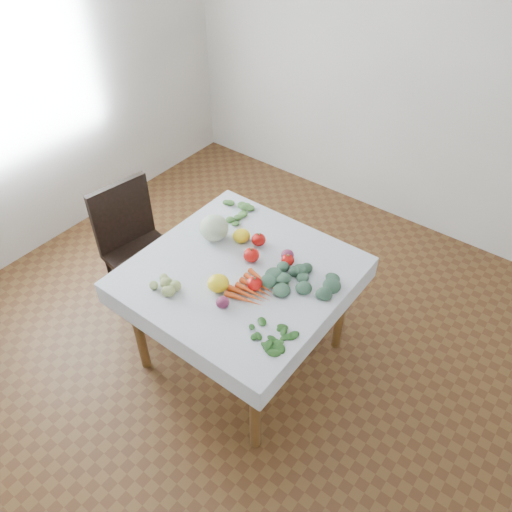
{
  "coord_description": "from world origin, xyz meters",
  "views": [
    {
      "loc": [
        1.29,
        -1.54,
        2.66
      ],
      "look_at": [
        0.04,
        0.09,
        0.82
      ],
      "focal_mm": 35.0,
      "sensor_mm": 36.0,
      "label": 1
    }
  ],
  "objects_px": {
    "table": "(241,283)",
    "chair": "(135,241)",
    "heirloom_back": "(242,236)",
    "cabbage": "(214,228)",
    "carrot_bunch": "(253,290)"
  },
  "relations": [
    {
      "from": "chair",
      "to": "heirloom_back",
      "type": "relative_size",
      "value": 8.93
    },
    {
      "from": "chair",
      "to": "heirloom_back",
      "type": "distance_m",
      "value": 0.81
    },
    {
      "from": "table",
      "to": "chair",
      "type": "bearing_deg",
      "value": -178.46
    },
    {
      "from": "cabbage",
      "to": "table",
      "type": "bearing_deg",
      "value": -22.88
    },
    {
      "from": "carrot_bunch",
      "to": "cabbage",
      "type": "bearing_deg",
      "value": 155.0
    },
    {
      "from": "table",
      "to": "cabbage",
      "type": "height_order",
      "value": "cabbage"
    },
    {
      "from": "cabbage",
      "to": "carrot_bunch",
      "type": "xyz_separation_m",
      "value": [
        0.46,
        -0.21,
        -0.06
      ]
    },
    {
      "from": "cabbage",
      "to": "carrot_bunch",
      "type": "relative_size",
      "value": 0.68
    },
    {
      "from": "cabbage",
      "to": "heirloom_back",
      "type": "distance_m",
      "value": 0.17
    },
    {
      "from": "table",
      "to": "carrot_bunch",
      "type": "height_order",
      "value": "carrot_bunch"
    },
    {
      "from": "heirloom_back",
      "to": "carrot_bunch",
      "type": "xyz_separation_m",
      "value": [
        0.31,
        -0.29,
        -0.02
      ]
    },
    {
      "from": "table",
      "to": "heirloom_back",
      "type": "xyz_separation_m",
      "value": [
        -0.16,
        0.21,
        0.14
      ]
    },
    {
      "from": "table",
      "to": "carrot_bunch",
      "type": "bearing_deg",
      "value": -28.84
    },
    {
      "from": "heirloom_back",
      "to": "cabbage",
      "type": "bearing_deg",
      "value": -150.48
    },
    {
      "from": "table",
      "to": "chair",
      "type": "xyz_separation_m",
      "value": [
        -0.89,
        -0.02,
        -0.12
      ]
    }
  ]
}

